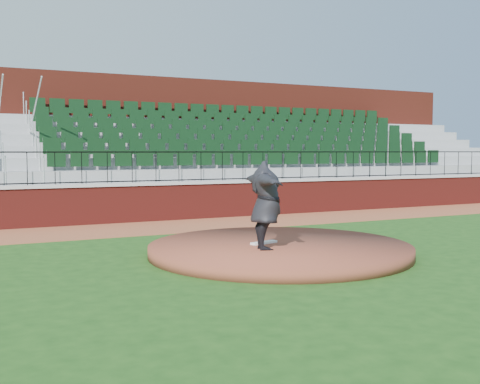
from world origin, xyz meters
The scene contains 10 objects.
ground centered at (0.00, 0.00, 0.00)m, with size 90.00×90.00×0.00m, color #1B4413.
warning_track centered at (0.00, 5.40, 0.01)m, with size 34.00×3.20×0.01m, color brown.
field_wall centered at (0.00, 7.00, 0.60)m, with size 34.00×0.35×1.20m, color maroon.
wall_cap centered at (0.00, 7.00, 1.25)m, with size 34.00×0.45×0.10m, color #B7B7B7.
wall_railing centered at (0.00, 7.00, 1.80)m, with size 34.00×0.05×1.00m, color black, non-canonical shape.
seating_stands centered at (0.00, 9.72, 2.30)m, with size 34.00×5.10×4.60m, color gray, non-canonical shape.
concourse_wall centered at (0.00, 12.52, 2.75)m, with size 34.00×0.50×5.50m, color maroon.
pitchers_mound centered at (0.06, -0.38, 0.12)m, with size 5.86×5.86×0.25m, color brown.
pitching_rubber centered at (-0.23, -0.19, 0.27)m, with size 0.68×0.17×0.05m, color white.
pitcher centered at (-0.59, -0.92, 1.19)m, with size 2.31×0.63×1.88m, color black.
Camera 1 is at (-6.46, -11.59, 2.32)m, focal length 43.59 mm.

